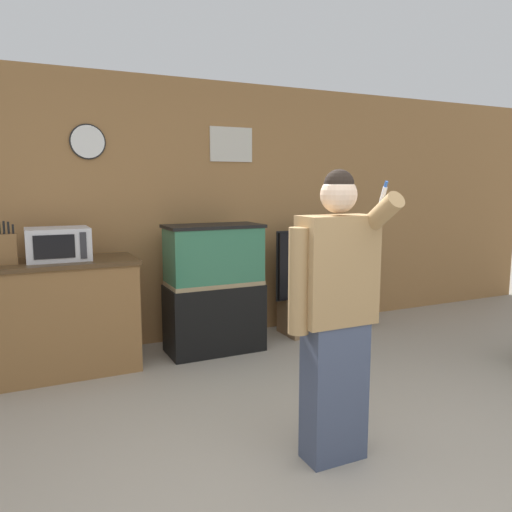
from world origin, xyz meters
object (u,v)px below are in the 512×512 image
object	(u,v)px
microwave	(58,244)
person_standing	(335,313)
counter_island	(56,317)
knife_block	(7,248)
tv_on_stand	(324,301)
aquarium_on_stand	(214,289)

from	to	relation	value
microwave	person_standing	xyz separation A→B (m)	(1.29, -2.15, -0.22)
counter_island	knife_block	world-z (taller)	knife_block
microwave	tv_on_stand	bearing A→B (deg)	0.85
counter_island	person_standing	xyz separation A→B (m)	(1.34, -2.11, 0.39)
microwave	person_standing	bearing A→B (deg)	-59.16
tv_on_stand	person_standing	bearing A→B (deg)	-122.04
microwave	knife_block	size ratio (longest dim) A/B	1.47
knife_block	tv_on_stand	size ratio (longest dim) A/B	0.29
counter_island	person_standing	bearing A→B (deg)	-57.66
counter_island	tv_on_stand	distance (m)	2.72
counter_island	person_standing	distance (m)	2.53
person_standing	counter_island	bearing A→B (deg)	122.34
tv_on_stand	microwave	bearing A→B (deg)	-179.15
counter_island	aquarium_on_stand	bearing A→B (deg)	-1.63
aquarium_on_stand	tv_on_stand	world-z (taller)	aquarium_on_stand
counter_island	tv_on_stand	bearing A→B (deg)	1.72
microwave	knife_block	world-z (taller)	knife_block
counter_island	person_standing	size ratio (longest dim) A/B	0.80
knife_block	person_standing	distance (m)	2.67
knife_block	aquarium_on_stand	size ratio (longest dim) A/B	0.28
counter_island	tv_on_stand	world-z (taller)	tv_on_stand
person_standing	knife_block	bearing A→B (deg)	128.59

